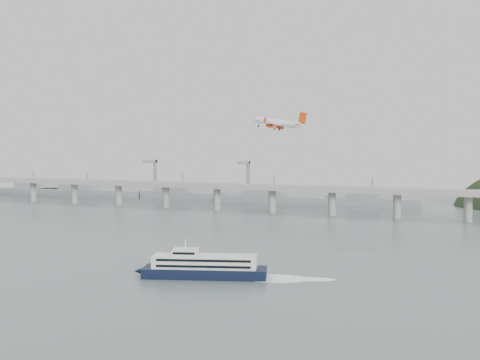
% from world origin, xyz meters
% --- Properties ---
extents(ground, '(900.00, 900.00, 0.00)m').
position_xyz_m(ground, '(0.00, 0.00, 0.00)').
color(ground, '#556262').
rests_on(ground, ground).
extents(bridge, '(800.00, 22.00, 23.90)m').
position_xyz_m(bridge, '(-1.15, 200.00, 17.65)').
color(bridge, gray).
rests_on(bridge, ground).
extents(distant_fleet, '(453.00, 60.90, 40.00)m').
position_xyz_m(distant_fleet, '(-155.36, 265.08, 6.22)').
color(distant_fleet, gray).
rests_on(distant_fleet, ground).
extents(ferry, '(83.31, 33.70, 16.13)m').
position_xyz_m(ferry, '(16.99, -26.47, 4.38)').
color(ferry, black).
rests_on(ferry, ground).
extents(airliner, '(39.85, 36.72, 10.92)m').
position_xyz_m(airliner, '(9.47, 94.14, 69.39)').
color(airliner, white).
rests_on(airliner, ground).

